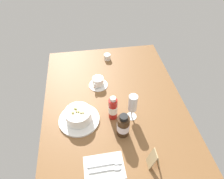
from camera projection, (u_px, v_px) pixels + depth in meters
ground_plane at (113, 101)px, 125.23cm from camera, size 110.00×84.00×3.00cm
porridge_bowl at (79, 116)px, 110.31cm from camera, size 22.72×22.72×8.58cm
cutlery_setting at (105, 167)px, 93.91cm from camera, size 13.85×19.13×0.90cm
coffee_cup at (98, 82)px, 130.62cm from camera, size 12.30×12.30×6.40cm
creamer_jug at (107, 57)px, 151.11cm from camera, size 5.56×5.38×4.98cm
wine_glass at (133, 104)px, 107.28cm from camera, size 5.96×5.96×16.77cm
sauce_bottle_brown at (123, 126)px, 102.33cm from camera, size 6.51×6.51×14.88cm
sauce_bottle_red at (113, 108)px, 109.71cm from camera, size 4.95×4.95×15.81cm
menu_card at (154, 159)px, 91.39cm from camera, size 5.20×5.47×10.94cm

